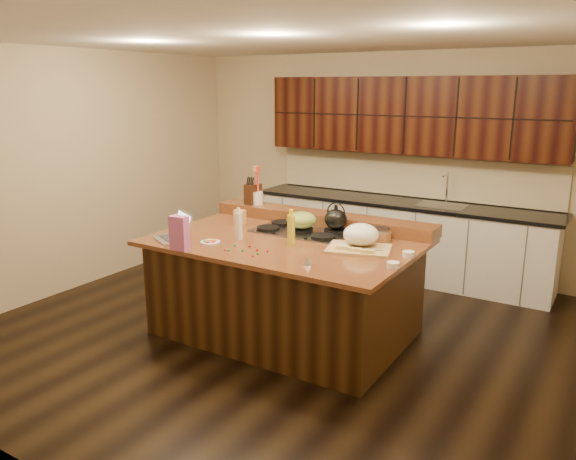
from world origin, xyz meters
The scene contains 30 objects.
room centered at (0.00, 0.00, 1.35)m, with size 5.52×5.02×2.72m.
island centered at (0.00, 0.00, 0.46)m, with size 2.40×1.60×0.92m.
back_ledge centered at (0.00, 0.70, 0.98)m, with size 2.40×0.30×0.12m, color black.
cooktop centered at (0.00, 0.30, 0.94)m, with size 0.92×0.52×0.05m.
back_counter centered at (0.30, 2.23, 0.98)m, with size 3.70×0.66×2.40m.
kettle centered at (0.30, 0.43, 1.06)m, with size 0.22×0.22×0.19m, color black.
green_bowl centered at (0.00, 0.30, 1.04)m, with size 0.29×0.29×0.16m, color olive.
laptop centered at (-0.86, -0.51, 0.99)m, with size 0.45×0.42×0.25m.
oil_bottle centered at (0.13, -0.12, 1.06)m, with size 0.07×0.07×0.27m, color gold.
vinegar_bottle centered at (-0.36, -0.22, 1.04)m, with size 0.06×0.06×0.25m, color silver.
wooden_tray centered at (0.71, 0.10, 1.02)m, with size 0.62×0.52×0.22m.
ramekin_a centered at (1.15, -0.26, 0.94)m, with size 0.10×0.10×0.04m, color white.
ramekin_b centered at (1.15, 0.08, 0.94)m, with size 0.10×0.10×0.04m, color white.
ramekin_c centered at (0.59, -0.01, 0.94)m, with size 0.10×0.10×0.04m, color white.
strainer_bowl centered at (0.73, 0.43, 0.97)m, with size 0.24×0.24×0.09m, color #996B3F.
kitchen_timer centered at (0.55, -0.54, 0.96)m, with size 0.08×0.08×0.07m, color silver.
pink_bag centered at (-0.59, -0.76, 1.07)m, with size 0.16×0.09×0.30m, color #BC589C.
candy_plate centered at (-0.52, -0.45, 0.93)m, with size 0.18×0.18×0.01m, color white.
package_box centered at (-0.69, 0.24, 1.00)m, with size 0.11×0.08×0.15m, color #CB9447.
utensil_crock centered at (-0.79, 0.70, 1.11)m, with size 0.12×0.12×0.14m, color white.
knife_block centered at (-0.85, 0.70, 1.15)m, with size 0.11×0.18×0.22m, color black.
gumdrop_0 centered at (-0.01, -0.44, 0.93)m, with size 0.02×0.02×0.02m, color red.
gumdrop_1 centered at (0.05, -0.52, 0.93)m, with size 0.02×0.02×0.02m, color #198C26.
gumdrop_2 centered at (-0.13, -0.38, 0.93)m, with size 0.02×0.02×0.02m, color red.
gumdrop_3 centered at (-0.11, -0.52, 0.93)m, with size 0.02×0.02×0.02m, color #198C26.
gumdrop_4 centered at (-0.25, -0.58, 0.93)m, with size 0.02×0.02×0.02m, color red.
gumdrop_5 centered at (-0.26, -0.42, 0.93)m, with size 0.02×0.02×0.02m, color #198C26.
gumdrop_6 centered at (0.06, -0.60, 0.93)m, with size 0.02×0.02×0.02m, color red.
gumdrop_7 centered at (-0.22, -0.57, 0.93)m, with size 0.02×0.02×0.02m, color #198C26.
gumdrop_8 centered at (0.09, -0.42, 0.93)m, with size 0.02×0.02×0.02m, color red.
Camera 1 is at (2.63, -4.22, 2.29)m, focal length 35.00 mm.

